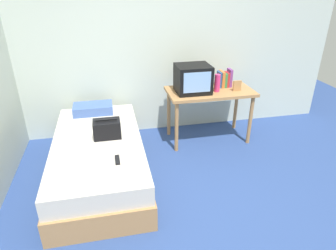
# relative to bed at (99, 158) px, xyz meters

# --- Properties ---
(ground_plane) EXTENTS (8.00, 8.00, 0.00)m
(ground_plane) POSITION_rel_bed_xyz_m (0.94, -0.86, -0.24)
(ground_plane) COLOR #2D4784
(wall_back) EXTENTS (5.20, 0.10, 2.60)m
(wall_back) POSITION_rel_bed_xyz_m (0.94, 1.14, 1.06)
(wall_back) COLOR silver
(wall_back) RESTS_ON ground
(bed) EXTENTS (1.00, 2.00, 0.48)m
(bed) POSITION_rel_bed_xyz_m (0.00, 0.00, 0.00)
(bed) COLOR #B27F4C
(bed) RESTS_ON ground
(desk) EXTENTS (1.16, 0.60, 0.74)m
(desk) POSITION_rel_bed_xyz_m (1.52, 0.60, 0.41)
(desk) COLOR #B27F4C
(desk) RESTS_ON ground
(tv) EXTENTS (0.44, 0.39, 0.36)m
(tv) POSITION_rel_bed_xyz_m (1.27, 0.59, 0.68)
(tv) COLOR black
(tv) RESTS_ON desk
(water_bottle) EXTENTS (0.08, 0.08, 0.23)m
(water_bottle) POSITION_rel_bed_xyz_m (1.59, 0.54, 0.62)
(water_bottle) COLOR #E53372
(water_bottle) RESTS_ON desk
(book_row) EXTENTS (0.18, 0.16, 0.24)m
(book_row) POSITION_rel_bed_xyz_m (1.76, 0.71, 0.61)
(book_row) COLOR #2D5699
(book_row) RESTS_ON desk
(picture_frame) EXTENTS (0.11, 0.02, 0.14)m
(picture_frame) POSITION_rel_bed_xyz_m (1.86, 0.50, 0.58)
(picture_frame) COLOR #B27F4C
(picture_frame) RESTS_ON desk
(pillow) EXTENTS (0.51, 0.30, 0.12)m
(pillow) POSITION_rel_bed_xyz_m (-0.05, 0.77, 0.30)
(pillow) COLOR #4766AD
(pillow) RESTS_ON bed
(handbag) EXTENTS (0.30, 0.20, 0.22)m
(handbag) POSITION_rel_bed_xyz_m (0.12, 0.04, 0.34)
(handbag) COLOR black
(handbag) RESTS_ON bed
(magazine) EXTENTS (0.21, 0.29, 0.01)m
(magazine) POSITION_rel_bed_xyz_m (-0.15, -0.26, 0.25)
(magazine) COLOR white
(magazine) RESTS_ON bed
(remote_dark) EXTENTS (0.04, 0.16, 0.02)m
(remote_dark) POSITION_rel_bed_xyz_m (0.20, -0.48, 0.25)
(remote_dark) COLOR black
(remote_dark) RESTS_ON bed
(folded_towel) EXTENTS (0.28, 0.22, 0.07)m
(folded_towel) POSITION_rel_bed_xyz_m (-0.05, -0.65, 0.28)
(folded_towel) COLOR white
(folded_towel) RESTS_ON bed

